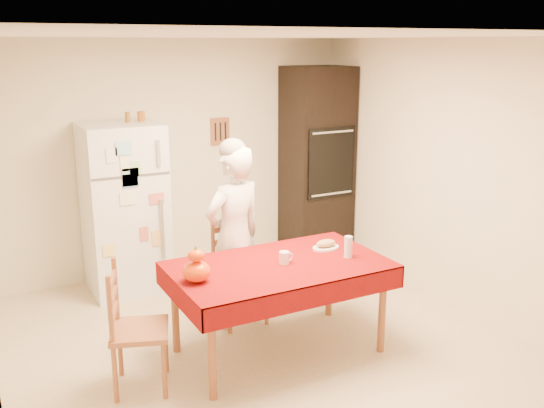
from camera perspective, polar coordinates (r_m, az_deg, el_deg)
floor at (r=5.09m, az=-0.24°, el=-13.83°), size 4.50×4.50×0.00m
room_shell at (r=4.54m, az=-0.27°, el=4.42°), size 4.02×4.52×2.51m
refrigerator at (r=6.22m, az=-13.71°, el=-0.42°), size 0.75×0.74×1.70m
oven_cabinet at (r=7.08m, az=4.23°, el=3.90°), size 0.70×0.62×2.20m
dining_table at (r=4.83m, az=0.64°, el=-6.42°), size 1.70×1.00×0.76m
chair_far at (r=5.48m, az=-3.34°, el=-5.87°), size 0.42×0.40×0.95m
chair_left at (r=4.52m, az=-13.21°, el=-10.93°), size 0.52×0.53×0.95m
seated_woman at (r=5.28m, az=-3.58°, el=-3.16°), size 0.67×0.52×1.62m
coffee_mug at (r=4.79m, az=1.15°, el=-5.08°), size 0.08×0.08×0.10m
pumpkin_lower at (r=4.47m, az=-7.11°, el=-6.31°), size 0.21×0.21×0.16m
pumpkin_upper at (r=4.43m, az=-7.16°, el=-4.82°), size 0.12×0.12×0.09m
wine_glass at (r=4.96m, az=7.19°, el=-4.01°), size 0.07×0.07×0.18m
bread_plate at (r=5.16m, az=5.08°, el=-4.12°), size 0.24×0.24×0.02m
bread_loaf at (r=5.15m, az=5.09°, el=-3.70°), size 0.18×0.10×0.06m
spice_jar_left at (r=6.12m, az=-13.44°, el=7.96°), size 0.05×0.05×0.10m
spice_jar_mid at (r=6.15m, az=-12.33°, el=8.06°), size 0.05×0.05×0.10m
spice_jar_right at (r=6.16m, az=-12.10°, el=8.08°), size 0.05×0.05×0.10m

